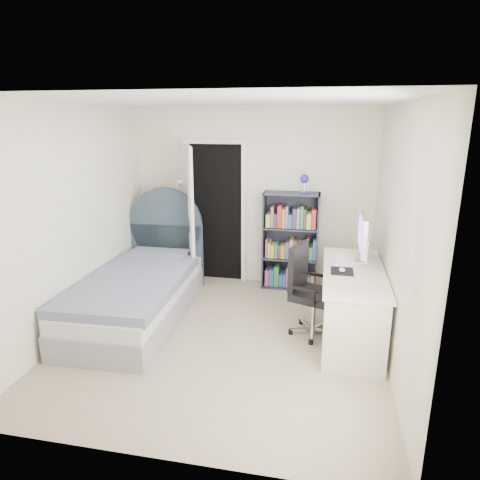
% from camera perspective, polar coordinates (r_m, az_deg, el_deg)
% --- Properties ---
extents(room_shell, '(3.50, 3.70, 2.60)m').
position_cam_1_polar(room_shell, '(4.41, -2.32, 1.52)').
color(room_shell, gray).
rests_on(room_shell, ground).
extents(door, '(0.92, 0.78, 2.06)m').
position_cam_1_polar(door, '(6.08, -5.45, 3.42)').
color(door, black).
rests_on(door, ground).
extents(bed, '(1.16, 2.34, 1.42)m').
position_cam_1_polar(bed, '(5.39, -13.26, -6.54)').
color(bed, gray).
rests_on(bed, ground).
extents(nightstand, '(0.38, 0.38, 0.57)m').
position_cam_1_polar(nightstand, '(6.46, -8.95, -2.02)').
color(nightstand, tan).
rests_on(nightstand, ground).
extents(floor_lamp, '(0.22, 0.22, 1.55)m').
position_cam_1_polar(floor_lamp, '(6.18, -7.93, -0.32)').
color(floor_lamp, silver).
rests_on(floor_lamp, ground).
extents(bookcase, '(0.77, 0.33, 1.63)m').
position_cam_1_polar(bookcase, '(6.04, 6.81, -0.62)').
color(bookcase, '#353948').
rests_on(bookcase, ground).
extents(desk, '(0.64, 1.61, 1.32)m').
position_cam_1_polar(desk, '(4.86, 14.71, -7.83)').
color(desk, beige).
rests_on(desk, ground).
extents(office_chair, '(0.58, 0.59, 1.02)m').
position_cam_1_polar(office_chair, '(4.81, 9.01, -6.04)').
color(office_chair, silver).
rests_on(office_chair, ground).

